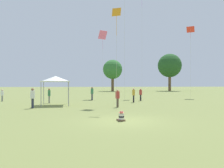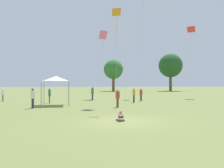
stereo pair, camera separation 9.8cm
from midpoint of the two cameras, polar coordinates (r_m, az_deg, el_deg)
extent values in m
plane|color=olive|center=(13.15, 3.51, -9.60)|extent=(300.00, 300.00, 0.00)
cube|color=brown|center=(13.15, 2.40, -9.38)|extent=(0.49, 0.56, 0.10)
cylinder|color=silver|center=(13.03, 2.54, -8.53)|extent=(0.38, 0.38, 0.32)
cylinder|color=black|center=(13.03, 2.54, -8.53)|extent=(0.39, 0.39, 0.09)
sphere|color=#DBAD89|center=(13.00, 2.54, -7.48)|extent=(0.19, 0.19, 0.19)
cylinder|color=#E0665B|center=(13.00, 2.54, -7.46)|extent=(0.33, 0.33, 0.01)
cylinder|color=#E0665B|center=(12.99, 2.54, -7.29)|extent=(0.20, 0.20, 0.09)
cylinder|color=slate|center=(25.75, -15.91, -3.95)|extent=(0.18, 0.18, 0.83)
cylinder|color=#387A51|center=(25.71, -15.91, -2.30)|extent=(0.32, 0.32, 0.66)
sphere|color=brown|center=(25.69, -15.91, -1.35)|extent=(0.22, 0.22, 0.22)
cylinder|color=slate|center=(30.75, -26.55, -3.38)|extent=(0.25, 0.25, 0.74)
cylinder|color=silver|center=(30.71, -26.55, -2.14)|extent=(0.45, 0.45, 0.59)
sphere|color=#DBAD89|center=(30.70, -26.55, -1.43)|extent=(0.20, 0.20, 0.20)
cylinder|color=#282D42|center=(29.42, -5.03, -3.40)|extent=(0.28, 0.28, 0.88)
cylinder|color=#387A51|center=(29.38, -5.03, -1.88)|extent=(0.51, 0.51, 0.69)
sphere|color=brown|center=(29.37, -5.03, -1.01)|extent=(0.24, 0.24, 0.24)
cylinder|color=black|center=(28.76, 7.68, -3.58)|extent=(0.24, 0.24, 0.78)
cylinder|color=#B23833|center=(28.72, 7.68, -2.18)|extent=(0.43, 0.43, 0.62)
sphere|color=tan|center=(28.71, 7.68, -1.38)|extent=(0.21, 0.21, 0.21)
cylinder|color=brown|center=(20.57, 1.61, -4.94)|extent=(0.30, 0.30, 0.83)
cylinder|color=#B23833|center=(20.52, 1.61, -2.86)|extent=(0.55, 0.55, 0.66)
sphere|color=#DBAD89|center=(20.50, 1.61, -1.67)|extent=(0.23, 0.23, 0.23)
cylinder|color=#282D42|center=(20.93, -19.87, -4.78)|extent=(0.30, 0.30, 0.89)
cylinder|color=silver|center=(20.87, -19.87, -2.59)|extent=(0.55, 0.55, 0.71)
sphere|color=brown|center=(20.86, -19.87, -1.34)|extent=(0.24, 0.24, 0.24)
cylinder|color=black|center=(26.06, 5.84, -3.89)|extent=(0.23, 0.23, 0.83)
cylinder|color=gold|center=(26.02, 5.84, -2.25)|extent=(0.42, 0.42, 0.66)
sphere|color=#DBAD89|center=(26.01, 5.84, -1.31)|extent=(0.23, 0.23, 0.23)
cube|color=white|center=(23.27, -14.35, 0.64)|extent=(3.17, 3.17, 0.08)
cone|color=white|center=(23.28, -14.35, 1.38)|extent=(3.02, 3.02, 0.52)
cylinder|color=#99999E|center=(24.69, -17.24, -2.28)|extent=(0.07, 0.07, 2.41)
cylinder|color=#99999E|center=(24.57, -11.17, -2.29)|extent=(0.07, 0.07, 2.41)
cylinder|color=#99999E|center=(22.09, -17.89, -2.56)|extent=(0.07, 0.07, 2.41)
cylinder|color=#99999E|center=(21.97, -11.10, -2.57)|extent=(0.07, 0.07, 2.41)
cube|color=red|center=(39.32, 20.04, 13.27)|extent=(1.55, 1.45, 0.78)
cylinder|color=red|center=(39.11, 20.04, 11.95)|extent=(0.02, 0.02, 1.00)
cylinder|color=#BCB7A8|center=(38.42, 20.04, 5.11)|extent=(0.01, 0.01, 11.20)
cylinder|color=#BCB7A8|center=(28.36, 3.47, 15.07)|extent=(0.01, 0.01, 19.11)
cylinder|color=#B738C6|center=(40.23, 8.05, 20.24)|extent=(0.02, 0.02, 1.56)
cylinder|color=#BCB7A8|center=(38.29, 8.05, 9.69)|extent=(0.01, 0.01, 17.25)
cube|color=pink|center=(35.06, -2.24, 12.69)|extent=(1.50, 1.21, 1.23)
cylinder|color=pink|center=(34.78, -2.24, 10.49)|extent=(0.02, 0.02, 1.79)
cylinder|color=#BCB7A8|center=(34.31, -2.24, 4.62)|extent=(0.01, 0.01, 9.88)
cube|color=orange|center=(19.29, 1.31, 18.29)|extent=(0.78, 0.50, 0.73)
cylinder|color=orange|center=(18.96, 1.31, 15.07)|extent=(0.02, 0.02, 1.72)
cylinder|color=#BCB7A8|center=(18.42, 1.31, 6.03)|extent=(0.01, 0.01, 8.24)
cylinder|color=brown|center=(65.76, 0.40, 0.28)|extent=(0.83, 0.83, 4.98)
sphere|color=#337033|center=(65.90, 0.40, 3.84)|extent=(5.83, 5.83, 5.83)
cylinder|color=brown|center=(70.65, 15.08, 0.65)|extent=(0.85, 0.85, 5.93)
sphere|color=#235123|center=(70.87, 15.08, 4.68)|extent=(7.36, 7.36, 7.36)
camera|label=1|loc=(0.05, -89.86, 0.00)|focal=35.00mm
camera|label=2|loc=(0.05, 90.14, 0.00)|focal=35.00mm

